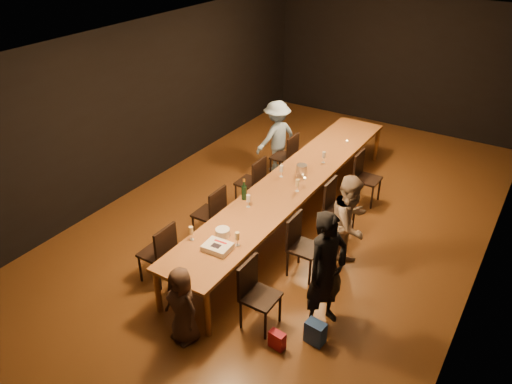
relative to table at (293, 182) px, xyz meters
The scene contains 30 objects.
ground 0.70m from the table, ahead, with size 10.00×10.00×0.00m, color #422310.
room_shell 1.38m from the table, ahead, with size 6.04×10.04×3.02m.
table is the anchor object (origin of this frame).
chair_right_0 2.56m from the table, 70.50° to the right, with size 0.42×0.42×0.93m, color black, non-canonical shape.
chair_right_1 1.49m from the table, 54.69° to the right, with size 0.42×0.42×0.93m, color black, non-canonical shape.
chair_right_2 0.88m from the table, ahead, with size 0.42×0.42×0.93m, color black, non-canonical shape.
chair_right_3 1.49m from the table, 54.69° to the left, with size 0.42×0.42×0.93m, color black, non-canonical shape.
chair_left_0 2.56m from the table, 109.50° to the right, with size 0.42×0.42×0.93m, color black, non-canonical shape.
chair_left_1 1.49m from the table, 125.31° to the right, with size 0.42×0.42×0.93m, color black, non-canonical shape.
chair_left_2 0.88m from the table, behind, with size 0.42×0.42×0.93m, color black, non-canonical shape.
chair_left_3 1.49m from the table, 125.31° to the left, with size 0.42×0.42×0.93m, color black, non-canonical shape.
woman_birthday 2.44m from the table, 52.21° to the right, with size 0.59×0.39×1.63m, color black.
woman_tan 1.48m from the table, 28.99° to the right, with size 0.73×0.57×1.50m, color tan.
man_blue 1.84m from the table, 128.56° to the left, with size 0.93×0.53×1.44m, color #98C0EB.
child 3.10m from the table, 86.71° to the right, with size 0.51×0.33×1.05m, color #3E2B22.
gift_bag_red 2.95m from the table, 65.02° to the right, with size 0.20×0.11×0.24m, color #B51B2E.
gift_bag_blue 2.84m from the table, 55.63° to the right, with size 0.24×0.16×0.30m, color #234697.
birthday_cake 2.21m from the table, 88.20° to the right, with size 0.37×0.30×0.08m.
plate_stack 1.92m from the table, 91.65° to the right, with size 0.20×0.20×0.11m, color white.
champagne_bottle 1.03m from the table, 109.97° to the right, with size 0.08×0.08×0.35m, color black, non-canonical shape.
ice_bucket 0.25m from the table, 78.60° to the left, with size 0.18×0.18×0.20m, color #B3B3B8.
wineglass_0 2.24m from the table, 99.16° to the right, with size 0.06×0.06×0.21m, color beige, non-canonical shape.
wineglass_1 2.01m from the table, 83.25° to the right, with size 0.06×0.06×0.21m, color beige, non-canonical shape.
wineglass_2 1.12m from the table, 98.62° to the right, with size 0.06×0.06×0.21m, color silver, non-canonical shape.
wineglass_3 0.40m from the table, 52.50° to the right, with size 0.06×0.06×0.21m, color beige, non-canonical shape.
wineglass_4 0.27m from the table, behind, with size 0.06×0.06×0.21m, color silver, non-canonical shape.
wineglass_5 0.86m from the table, 80.02° to the left, with size 0.06×0.06×0.21m, color silver, non-canonical shape.
tealight_near 2.11m from the table, 85.92° to the right, with size 0.05×0.05×0.03m, color #B2B7B2.
tealight_mid 0.20m from the table, 36.52° to the left, with size 0.05×0.05×0.03m, color #B2B7B2.
tealight_far 1.86m from the table, 85.38° to the left, with size 0.05×0.05×0.03m, color #B2B7B2.
Camera 1 is at (3.29, -6.40, 4.67)m, focal length 35.00 mm.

